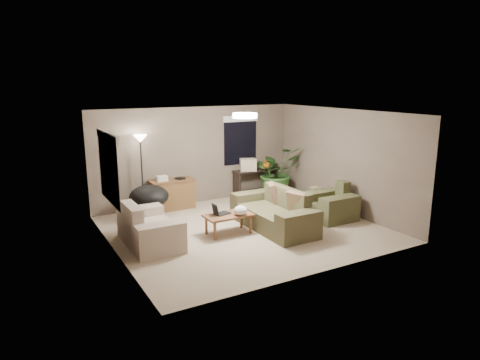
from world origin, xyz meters
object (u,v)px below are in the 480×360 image
desk (172,194)px  floor_lamp (141,148)px  papasan_chair (149,200)px  coffee_table (229,217)px  console_table (256,181)px  loveseat (148,230)px  main_sofa (275,215)px  armchair (331,206)px  cat_scratching_post (315,198)px  houseplant (276,177)px

desk → floor_lamp: 1.43m
papasan_chair → floor_lamp: bearing=88.3°
coffee_table → console_table: 3.14m
loveseat → coffee_table: 1.67m
main_sofa → armchair: 1.49m
floor_lamp → cat_scratching_post: bearing=-21.0°
armchair → console_table: (-0.45, 2.60, 0.14)m
armchair → coffee_table: (-2.54, 0.26, 0.06)m
armchair → cat_scratching_post: (0.35, 1.00, -0.08)m
console_table → desk: bearing=-179.0°
main_sofa → houseplant: (1.51, 2.16, 0.26)m
papasan_chair → houseplant: 3.71m
console_table → cat_scratching_post: bearing=-63.6°
main_sofa → floor_lamp: size_ratio=1.15×
coffee_table → main_sofa: bearing=-8.1°
cat_scratching_post → armchair: bearing=-109.2°
armchair → desk: size_ratio=0.91×
main_sofa → papasan_chair: 2.91m
floor_lamp → cat_scratching_post: 4.51m
coffee_table → houseplant: (2.56, 2.01, 0.19)m
main_sofa → loveseat: bearing=172.2°
loveseat → floor_lamp: bearing=75.5°
main_sofa → houseplant: houseplant is taller
loveseat → main_sofa: bearing=-7.8°
cat_scratching_post → main_sofa: bearing=-154.2°
loveseat → desk: bearing=58.4°
armchair → cat_scratching_post: armchair is taller
desk → floor_lamp: size_ratio=0.58×
desk → loveseat: bearing=-121.6°
cat_scratching_post → coffee_table: bearing=-165.7°
papasan_chair → cat_scratching_post: (4.03, -1.02, -0.25)m
papasan_chair → cat_scratching_post: papasan_chair is taller
loveseat → houseplant: 4.58m
houseplant → armchair: bearing=-90.5°
loveseat → papasan_chair: 1.63m
coffee_table → papasan_chair: bearing=122.8°
coffee_table → armchair: bearing=-5.9°
papasan_chair → floor_lamp: 1.24m
console_table → cat_scratching_post: console_table is taller
houseplant → console_table: bearing=144.2°
main_sofa → console_table: main_sofa is taller
desk → floor_lamp: (-0.75, -0.02, 1.22)m
console_table → coffee_table: bearing=-131.9°
houseplant → cat_scratching_post: bearing=-75.5°
loveseat → houseplant: houseplant is taller
console_table → houseplant: (0.47, -0.34, 0.11)m
console_table → main_sofa: bearing=-112.7°
desk → floor_lamp: floor_lamp is taller
coffee_table → floor_lamp: floor_lamp is taller
coffee_table → cat_scratching_post: cat_scratching_post is taller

